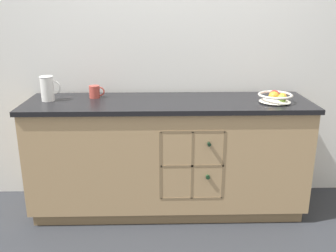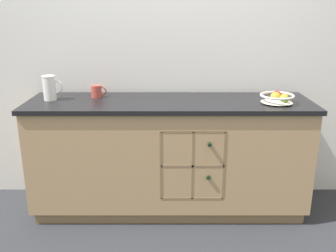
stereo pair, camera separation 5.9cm
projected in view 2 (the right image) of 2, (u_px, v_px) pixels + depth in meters
ground_plane at (168, 207)px, 3.10m from camera, size 14.00×14.00×0.00m
back_wall at (168, 47)px, 3.04m from camera, size 4.51×0.06×2.55m
kitchen_island at (168, 156)px, 2.96m from camera, size 2.15×0.60×0.91m
fruit_bowl at (276, 97)px, 2.74m from camera, size 0.25×0.25×0.09m
white_pitcher at (48, 87)px, 2.82m from camera, size 0.15×0.10×0.19m
ceramic_mug at (96, 91)px, 2.92m from camera, size 0.12×0.08×0.10m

